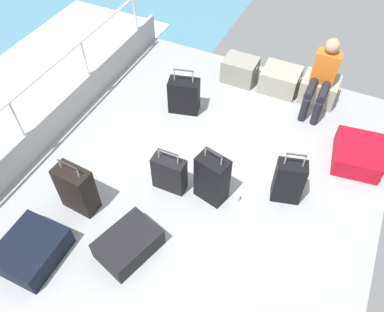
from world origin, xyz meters
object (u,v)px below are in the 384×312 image
Objects in this scene: cargo_crate_1 at (280,80)px; suitcase_6 at (212,178)px; passenger_seated at (323,76)px; suitcase_5 at (32,250)px; suitcase_3 at (129,244)px; paper_cup at (237,197)px; suitcase_4 at (169,174)px; suitcase_7 at (358,154)px; suitcase_1 at (289,181)px; cargo_crate_0 at (240,70)px; cargo_crate_2 at (319,89)px; suitcase_0 at (77,189)px; suitcase_2 at (184,96)px.

cargo_crate_1 is 0.75× the size of suitcase_6.
passenger_seated reaches higher than cargo_crate_1.
suitcase_5 is 0.86× the size of suitcase_6.
passenger_seated is at bearing 68.80° from suitcase_3.
passenger_seated is at bearing 78.39° from paper_cup.
suitcase_4 is 2.50m from suitcase_7.
suitcase_1 is 1.43m from suitcase_4.
suitcase_6 is (0.52, -2.33, 0.15)m from cargo_crate_0.
suitcase_4 is 0.86× the size of suitcase_7.
cargo_crate_0 reaches higher than cargo_crate_1.
suitcase_1 is (1.35, -1.96, 0.12)m from cargo_crate_0.
suitcase_7 is (0.77, -1.04, -0.06)m from cargo_crate_2.
suitcase_4 reaches higher than cargo_crate_2.
cargo_crate_0 is 0.72× the size of suitcase_0.
cargo_crate_1 is 1.08× the size of cargo_crate_2.
cargo_crate_1 is 0.56× the size of passenger_seated.
suitcase_3 is 0.99m from suitcase_4.
suitcase_1 is 2.05m from suitcase_2.
suitcase_5 is (-0.42, -2.88, -0.13)m from suitcase_2.
suitcase_4 is at bearing -90.20° from cargo_crate_0.
suitcase_1 is at bearing 28.35° from suitcase_0.
cargo_crate_1 is 0.92× the size of suitcase_4.
suitcase_7 is at bearing 54.82° from suitcase_1.
suitcase_5 is (-0.91, -0.52, 0.01)m from suitcase_3.
cargo_crate_1 is 0.87× the size of suitcase_5.
cargo_crate_2 is 0.81× the size of suitcase_5.
cargo_crate_0 is 0.66m from cargo_crate_1.
cargo_crate_2 is 2.36m from paper_cup.
suitcase_1 is 1.20m from suitcase_7.
cargo_crate_0 is 2.26m from suitcase_7.
passenger_seated is 2.64m from suitcase_4.
paper_cup is at bearing 10.99° from suitcase_4.
suitcase_6 is 0.43m from paper_cup.
suitcase_2 is 1.46m from suitcase_4.
cargo_crate_0 is 1.33m from passenger_seated.
cargo_crate_0 is 2.41m from paper_cup.
suitcase_0 is 1.07× the size of suitcase_2.
suitcase_2 is at bearing -115.05° from cargo_crate_0.
suitcase_7 is (0.69, 0.97, -0.18)m from suitcase_1.
suitcase_0 reaches higher than suitcase_4.
suitcase_2 reaches higher than cargo_crate_0.
cargo_crate_2 is 3.83m from suitcase_0.
cargo_crate_2 is 2.78m from suitcase_4.
suitcase_5 is 2.41m from paper_cup.
passenger_seated reaches higher than suitcase_0.
suitcase_4 is (-1.27, -2.48, 0.06)m from cargo_crate_2.
suitcase_7 is (1.37, -1.03, -0.04)m from cargo_crate_1.
suitcase_1 is 0.65m from paper_cup.
suitcase_3 is at bearing -126.03° from paper_cup.
suitcase_6 is 2.04m from suitcase_7.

